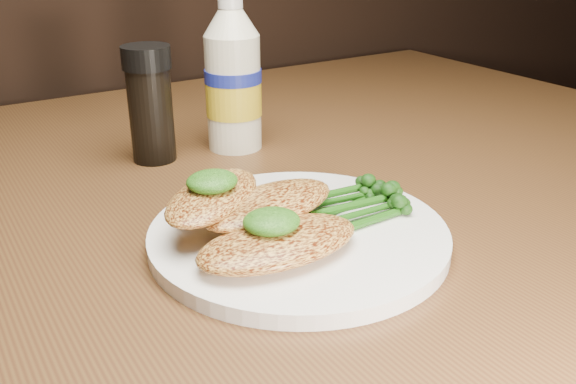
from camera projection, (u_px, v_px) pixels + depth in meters
plate at (299, 235)px, 0.51m from camera, size 0.24×0.24×0.01m
chicken_front at (279, 243)px, 0.46m from camera, size 0.13×0.07×0.02m
chicken_mid at (269, 204)px, 0.50m from camera, size 0.14×0.09×0.02m
chicken_back at (213, 196)px, 0.50m from camera, size 0.13×0.12×0.02m
pesto_front at (271, 221)px, 0.46m from camera, size 0.05×0.05×0.02m
pesto_back at (212, 181)px, 0.49m from camera, size 0.04×0.04×0.02m
broccolini_bundle at (347, 204)px, 0.52m from camera, size 0.14×0.13×0.02m
mayo_bottle at (233, 71)px, 0.68m from camera, size 0.08×0.08×0.18m
pepper_grinder at (150, 105)px, 0.66m from camera, size 0.07×0.07×0.12m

